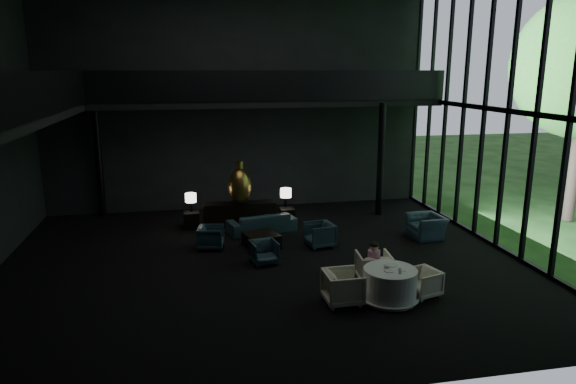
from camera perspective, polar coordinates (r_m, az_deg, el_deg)
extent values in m
cube|color=black|center=(14.10, -2.68, -7.88)|extent=(14.00, 12.00, 0.02)
cube|color=black|center=(19.12, -5.48, 10.02)|extent=(14.00, 0.04, 8.00)
cube|color=black|center=(7.33, 3.88, 4.57)|extent=(14.00, 0.04, 8.00)
cube|color=black|center=(13.69, -28.79, 7.09)|extent=(2.00, 12.00, 0.25)
cube|color=black|center=(18.26, -1.99, 9.92)|extent=(12.00, 2.00, 0.25)
cube|color=black|center=(13.38, -24.95, 9.97)|extent=(0.06, 12.00, 1.00)
cube|color=black|center=(17.25, -1.48, 11.71)|extent=(12.00, 0.06, 1.00)
cylinder|color=black|center=(19.22, -20.28, 3.26)|extent=(0.24, 0.24, 4.00)
cylinder|color=black|center=(18.53, 10.26, 3.53)|extent=(0.24, 0.24, 4.00)
cylinder|color=#382D23|center=(19.94, 29.39, 4.01)|extent=(0.36, 0.36, 4.90)
cube|color=black|center=(17.41, -5.39, -2.40)|extent=(2.42, 0.55, 0.77)
ellipsoid|color=#AE762E|center=(16.96, -5.39, 0.61)|extent=(0.78, 0.78, 1.20)
cylinder|color=#AE762E|center=(16.81, -5.45, 3.02)|extent=(0.27, 0.27, 0.24)
cube|color=black|center=(17.27, -10.65, -3.08)|extent=(0.51, 0.51, 0.56)
cylinder|color=black|center=(17.22, -10.71, -1.61)|extent=(0.11, 0.11, 0.32)
cylinder|color=white|center=(17.15, -10.76, -0.63)|extent=(0.36, 0.36, 0.29)
cube|color=black|center=(17.50, -0.11, -2.66)|extent=(0.48, 0.48, 0.53)
cylinder|color=black|center=(17.60, -0.25, -1.11)|extent=(0.11, 0.11, 0.33)
cylinder|color=white|center=(17.52, -0.25, -0.09)|extent=(0.38, 0.38, 0.31)
imported|color=#233549|center=(16.52, -2.93, -3.03)|extent=(2.36, 1.16, 0.89)
imported|color=#203149|center=(15.24, -8.55, -4.96)|extent=(0.75, 0.79, 0.70)
imported|color=#1B2640|center=(15.25, 3.53, -4.61)|extent=(0.85, 0.89, 0.81)
imported|color=black|center=(13.96, -2.68, -6.71)|extent=(0.70, 0.67, 0.64)
imported|color=#2B3B4B|center=(16.57, 15.14, -3.30)|extent=(0.79, 1.15, 0.97)
cube|color=black|center=(15.26, -2.96, -5.39)|extent=(1.13, 1.13, 0.41)
cylinder|color=white|center=(12.04, 11.23, -10.06)|extent=(1.21, 1.21, 0.75)
cone|color=white|center=(12.17, 11.16, -11.47)|extent=(1.37, 1.37, 0.10)
imported|color=beige|center=(12.95, 9.50, -8.00)|extent=(0.91, 0.86, 0.86)
imported|color=silver|center=(12.46, 14.73, -9.72)|extent=(0.73, 0.75, 0.63)
imported|color=silver|center=(11.71, 6.15, -10.16)|extent=(0.84, 0.89, 0.90)
cylinder|color=#CBA3B7|center=(12.70, 9.51, -7.31)|extent=(0.30, 0.30, 0.42)
sphere|color=#D8A884|center=(12.60, 9.57, -5.96)|extent=(0.21, 0.21, 0.21)
ellipsoid|color=black|center=(12.59, 9.57, -5.83)|extent=(0.22, 0.22, 0.15)
cylinder|color=white|center=(11.78, 11.16, -8.60)|extent=(0.29, 0.29, 0.01)
cylinder|color=white|center=(12.11, 11.51, -7.98)|extent=(0.26, 0.26, 0.02)
cylinder|color=white|center=(11.86, 12.64, -8.52)|extent=(0.18, 0.18, 0.01)
cylinder|color=white|center=(11.87, 12.32, -8.30)|extent=(0.10, 0.10, 0.06)
ellipsoid|color=white|center=(11.96, 10.94, -8.07)|extent=(0.16, 0.16, 0.08)
cylinder|color=#99999E|center=(11.68, 12.35, -8.67)|extent=(0.08, 0.08, 0.08)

